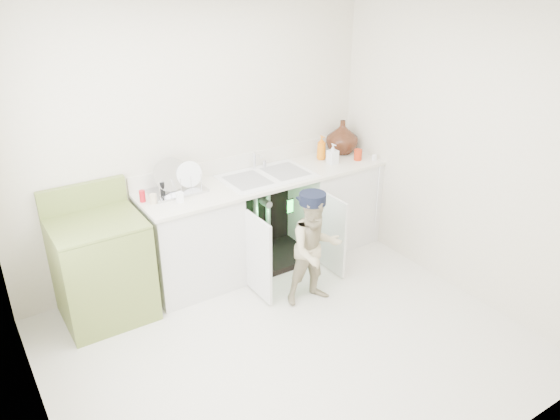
% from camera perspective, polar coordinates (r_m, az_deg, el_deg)
% --- Properties ---
extents(ground, '(3.50, 3.50, 0.00)m').
position_cam_1_polar(ground, '(4.40, 0.96, -13.88)').
color(ground, beige).
rests_on(ground, ground).
extents(room_shell, '(6.00, 5.50, 1.26)m').
position_cam_1_polar(room_shell, '(3.74, 1.09, 1.14)').
color(room_shell, beige).
rests_on(room_shell, ground).
extents(counter_run, '(2.44, 1.02, 1.24)m').
position_cam_1_polar(counter_run, '(5.28, -1.08, -0.60)').
color(counter_run, white).
rests_on(counter_run, ground).
extents(avocado_stove, '(0.71, 0.65, 1.10)m').
position_cam_1_polar(avocado_stove, '(4.71, -18.11, -5.73)').
color(avocado_stove, olive).
rests_on(avocado_stove, ground).
extents(repair_worker, '(0.55, 0.70, 1.02)m').
position_cam_1_polar(repair_worker, '(4.64, 3.68, -4.03)').
color(repair_worker, tan).
rests_on(repair_worker, ground).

